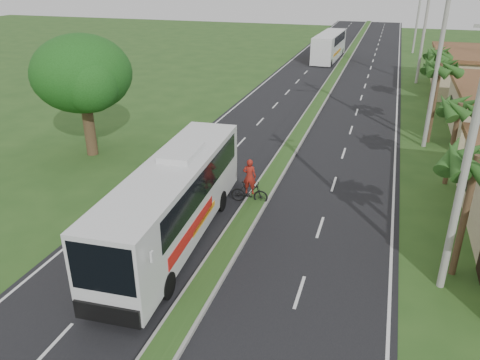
% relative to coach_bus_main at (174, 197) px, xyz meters
% --- Properties ---
extents(ground, '(180.00, 180.00, 0.00)m').
position_rel_coach_bus_main_xyz_m(ground, '(2.41, -2.04, -2.12)').
color(ground, '#284C1B').
rests_on(ground, ground).
extents(road_asphalt, '(14.00, 160.00, 0.02)m').
position_rel_coach_bus_main_xyz_m(road_asphalt, '(2.41, 17.96, -2.11)').
color(road_asphalt, black).
rests_on(road_asphalt, ground).
extents(median_strip, '(1.20, 160.00, 0.18)m').
position_rel_coach_bus_main_xyz_m(median_strip, '(2.41, 17.96, -2.01)').
color(median_strip, gray).
rests_on(median_strip, ground).
extents(lane_edge_left, '(0.12, 160.00, 0.01)m').
position_rel_coach_bus_main_xyz_m(lane_edge_left, '(-4.29, 17.96, -2.12)').
color(lane_edge_left, silver).
rests_on(lane_edge_left, ground).
extents(lane_edge_right, '(0.12, 160.00, 0.01)m').
position_rel_coach_bus_main_xyz_m(lane_edge_right, '(9.11, 17.96, -2.12)').
color(lane_edge_right, silver).
rests_on(lane_edge_right, ground).
extents(shop_far, '(8.60, 11.60, 3.82)m').
position_rel_coach_bus_main_xyz_m(shop_far, '(16.41, 33.96, -0.19)').
color(shop_far, tan).
rests_on(shop_far, ground).
extents(palm_verge_a, '(2.40, 2.40, 5.45)m').
position_rel_coach_bus_main_xyz_m(palm_verge_a, '(11.41, 0.96, 2.62)').
color(palm_verge_a, '#473321').
rests_on(palm_verge_a, ground).
extents(palm_verge_b, '(2.40, 2.40, 5.05)m').
position_rel_coach_bus_main_xyz_m(palm_verge_b, '(11.81, 9.96, 2.24)').
color(palm_verge_b, '#473321').
rests_on(palm_verge_b, ground).
extents(palm_verge_c, '(2.40, 2.40, 5.85)m').
position_rel_coach_bus_main_xyz_m(palm_verge_c, '(11.21, 16.96, 3.01)').
color(palm_verge_c, '#473321').
rests_on(palm_verge_c, ground).
extents(palm_verge_d, '(2.40, 2.40, 5.25)m').
position_rel_coach_bus_main_xyz_m(palm_verge_d, '(11.71, 25.96, 2.43)').
color(palm_verge_d, '#473321').
rests_on(palm_verge_d, ground).
extents(shade_tree, '(6.30, 6.00, 7.54)m').
position_rel_coach_bus_main_xyz_m(shade_tree, '(-9.70, 7.98, 2.91)').
color(shade_tree, '#473321').
rests_on(shade_tree, ground).
extents(utility_pole_a, '(1.60, 0.28, 11.00)m').
position_rel_coach_bus_main_xyz_m(utility_pole_a, '(10.91, -0.04, 3.56)').
color(utility_pole_a, gray).
rests_on(utility_pole_a, ground).
extents(utility_pole_b, '(3.20, 0.28, 12.00)m').
position_rel_coach_bus_main_xyz_m(utility_pole_b, '(10.88, 15.96, 4.14)').
color(utility_pole_b, gray).
rests_on(utility_pole_b, ground).
extents(utility_pole_c, '(1.60, 0.28, 11.00)m').
position_rel_coach_bus_main_xyz_m(utility_pole_c, '(10.91, 35.96, 3.56)').
color(utility_pole_c, gray).
rests_on(utility_pole_c, ground).
extents(utility_pole_d, '(1.60, 0.28, 10.50)m').
position_rel_coach_bus_main_xyz_m(utility_pole_d, '(10.91, 55.96, 3.30)').
color(utility_pole_d, gray).
rests_on(utility_pole_d, ground).
extents(coach_bus_main, '(3.18, 12.03, 3.85)m').
position_rel_coach_bus_main_xyz_m(coach_bus_main, '(0.00, 0.00, 0.00)').
color(coach_bus_main, silver).
rests_on(coach_bus_main, ground).
extents(coach_bus_far, '(2.96, 11.63, 3.36)m').
position_rel_coach_bus_main_xyz_m(coach_bus_far, '(0.21, 47.16, -0.21)').
color(coach_bus_far, white).
rests_on(coach_bus_far, ground).
extents(motorcyclist, '(1.95, 0.67, 2.41)m').
position_rel_coach_bus_main_xyz_m(motorcyclist, '(2.06, 4.39, -1.25)').
color(motorcyclist, black).
rests_on(motorcyclist, ground).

